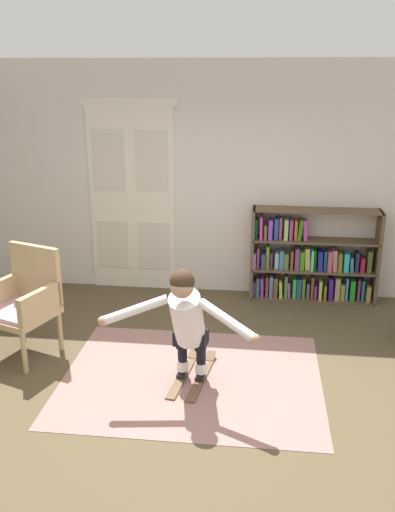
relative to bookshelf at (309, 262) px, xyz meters
The scene contains 8 objects.
ground_plane 2.73m from the bookshelf, 117.05° to the right, with size 7.20×7.20×0.00m, color brown.
back_wall 1.57m from the bookshelf, behind, with size 6.00×0.10×2.90m, color beige.
double_door 2.38m from the bookshelf, behind, with size 1.22×0.05×2.45m.
rug 2.45m from the bookshelf, 120.28° to the right, with size 2.42×1.92×0.01m, color #986E67.
bookshelf is the anchor object (origin of this frame).
wicker_chair 3.42m from the bookshelf, 149.11° to the right, with size 0.77×0.77×1.10m.
skis_pair 2.42m from the bookshelf, 120.57° to the right, with size 0.39×0.88×0.07m.
person_skier 2.56m from the bookshelf, 118.89° to the right, with size 1.39×0.74×1.11m.
Camera 1 is at (0.59, -4.21, 2.75)m, focal length 38.69 mm.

